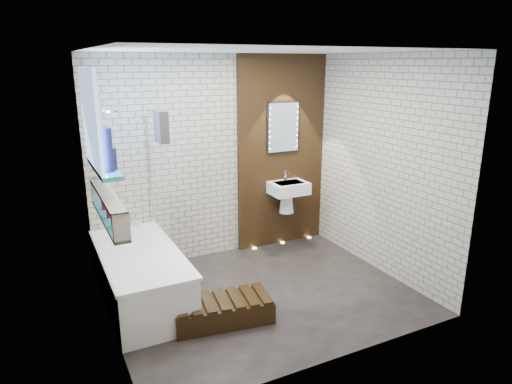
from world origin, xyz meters
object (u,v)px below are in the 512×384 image
bath_screen (157,174)px  washbasin (288,192)px  bathtub (141,277)px  walnut_step (222,311)px  led_mirror (283,127)px

bath_screen → washbasin: 1.89m
bathtub → bath_screen: (0.35, 0.44, 0.99)m
bath_screen → bathtub: bearing=-128.9°
bath_screen → walnut_step: size_ratio=1.43×
bathtub → led_mirror: led_mirror is taller
led_mirror → bathtub: bearing=-160.2°
bathtub → walnut_step: bathtub is taller
bath_screen → walnut_step: bearing=-77.2°
bath_screen → led_mirror: (1.82, 0.34, 0.37)m
bathtub → washbasin: size_ratio=3.00×
bathtub → bath_screen: bearing=51.1°
led_mirror → walnut_step: (-1.55, -1.53, -1.54)m
bath_screen → washbasin: (1.82, 0.18, -0.49)m
bath_screen → walnut_step: (0.27, -1.19, -1.17)m
bathtub → washbasin: washbasin is taller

